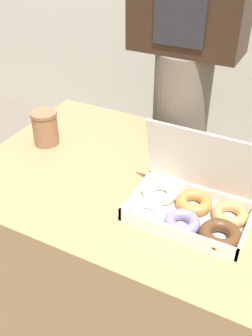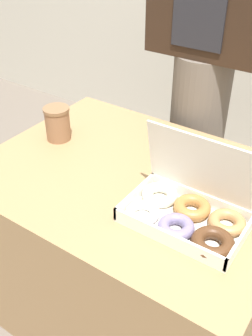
# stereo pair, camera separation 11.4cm
# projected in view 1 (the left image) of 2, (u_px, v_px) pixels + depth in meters

# --- Properties ---
(ground_plane) EXTENTS (14.00, 14.00, 0.00)m
(ground_plane) POSITION_uv_depth(u_px,v_px,m) (128.00, 307.00, 1.70)
(ground_plane) COLOR #665B51
(table) EXTENTS (1.02, 0.77, 0.71)m
(table) POSITION_uv_depth(u_px,v_px,m) (129.00, 249.00, 1.50)
(table) COLOR #99754C
(table) RESTS_ON ground_plane
(donut_box) EXTENTS (0.35, 0.24, 0.25)m
(donut_box) POSITION_uv_depth(u_px,v_px,m) (192.00, 207.00, 1.10)
(donut_box) COLOR white
(donut_box) RESTS_ON table
(coffee_cup) EXTENTS (0.10, 0.10, 0.13)m
(coffee_cup) POSITION_uv_depth(u_px,v_px,m) (45.00, 128.00, 1.42)
(coffee_cup) COLOR #8C6042
(coffee_cup) RESTS_ON table
(person_customer) EXTENTS (0.44, 0.24, 1.75)m
(person_customer) POSITION_uv_depth(u_px,v_px,m) (185.00, 56.00, 1.58)
(person_customer) COLOR #665B51
(person_customer) RESTS_ON ground_plane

